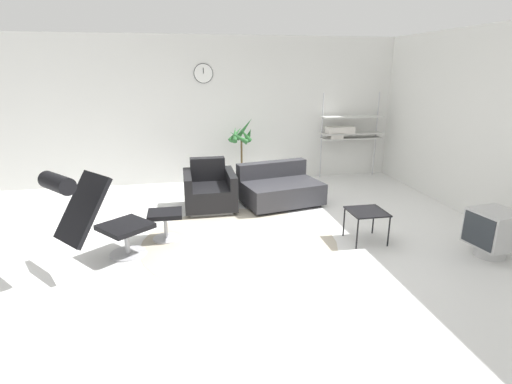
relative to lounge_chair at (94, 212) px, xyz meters
name	(u,v)px	position (x,y,z in m)	size (l,w,h in m)	color
ground_plane	(255,232)	(1.95, 0.63, -0.67)	(12.00, 12.00, 0.00)	white
wall_back	(229,111)	(1.95, 3.45, 0.74)	(12.00, 0.09, 2.80)	silver
wall_right	(485,126)	(5.34, 0.63, 0.73)	(0.06, 12.00, 2.80)	silver
round_rug	(239,241)	(1.69, 0.36, -0.66)	(2.57, 2.57, 0.01)	#BCB29E
lounge_chair	(94,212)	(0.00, 0.00, 0.00)	(1.14, 1.07, 1.17)	#BCBCC1
ottoman	(165,219)	(0.74, 0.62, -0.38)	(0.44, 0.38, 0.39)	#BCBCC1
armchair_red	(210,191)	(1.41, 1.77, -0.38)	(0.82, 0.88, 0.78)	silver
couch_low	(279,189)	(2.59, 1.80, -0.42)	(1.42, 1.16, 0.66)	black
side_table	(367,214)	(3.34, 0.09, -0.28)	(0.47, 0.47, 0.42)	black
crt_television	(493,232)	(4.65, -0.61, -0.35)	(0.55, 0.55, 0.58)	#B7B7B7
potted_plant	(242,161)	(2.11, 2.89, -0.15)	(0.53, 0.54, 1.33)	silver
shelf_unit	(346,131)	(4.30, 3.18, 0.32)	(1.25, 0.28, 1.74)	#BCBCC1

